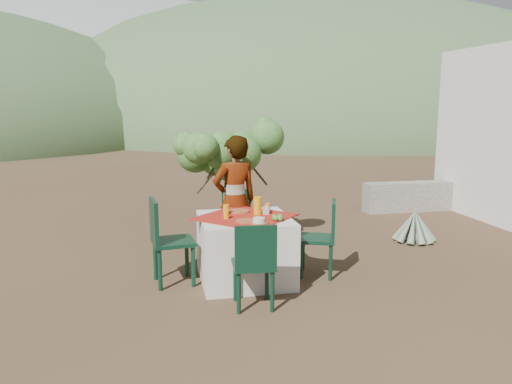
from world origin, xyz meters
TOP-DOWN VIEW (x-y plane):
  - ground at (0.00, 0.00)m, footprint 160.00×160.00m
  - table at (-0.57, 0.31)m, footprint 1.30×1.30m
  - chair_far at (-0.50, 1.40)m, footprint 0.48×0.48m
  - chair_near at (-0.64, -0.53)m, footprint 0.44×0.44m
  - chair_left at (-1.47, 0.37)m, footprint 0.51×0.51m
  - chair_right at (0.37, 0.29)m, footprint 0.54×0.54m
  - person at (-0.59, 0.94)m, footprint 0.69×0.55m
  - shrub_tree at (-0.49, 1.77)m, footprint 1.35×1.33m
  - agave at (2.19, 1.42)m, footprint 0.63×0.64m
  - stone_wall at (3.60, 3.40)m, footprint 2.60×0.35m
  - hill_near_right at (12.00, 36.00)m, footprint 48.00×48.00m
  - hill_far_center at (-4.00, 52.00)m, footprint 60.00×60.00m
  - hill_far_right at (28.00, 46.00)m, footprint 36.00×36.00m
  - plate_far at (-0.60, 0.56)m, footprint 0.26×0.26m
  - plate_near at (-0.61, 0.06)m, footprint 0.23×0.23m
  - glass_far at (-0.77, 0.47)m, footprint 0.07×0.07m
  - glass_near at (-0.80, 0.25)m, footprint 0.06×0.06m
  - juice_pitcher at (-0.41, 0.37)m, footprint 0.09×0.09m
  - bowl_plate at (-0.49, -0.05)m, footprint 0.20×0.20m
  - white_bowl at (-0.49, -0.05)m, footprint 0.13×0.13m
  - jar_left at (-0.30, 0.42)m, footprint 0.06×0.06m
  - jar_right at (-0.26, 0.51)m, footprint 0.06×0.06m
  - napkin_holder at (-0.32, 0.37)m, footprint 0.08×0.05m
  - fruit_cluster at (-0.26, 0.04)m, footprint 0.13×0.12m

SIDE VIEW (x-z plane):
  - ground at x=0.00m, z-range 0.00..0.00m
  - hill_near_right at x=12.00m, z-range -10.00..10.00m
  - hill_far_center at x=-4.00m, z-range -12.00..12.00m
  - hill_far_right at x=28.00m, z-range -7.00..7.00m
  - agave at x=2.19m, z-range -0.11..0.56m
  - stone_wall at x=3.60m, z-range 0.00..0.55m
  - table at x=-0.57m, z-range 0.00..0.76m
  - chair_far at x=-0.50m, z-range 0.05..0.92m
  - chair_near at x=-0.64m, z-range 0.05..0.94m
  - chair_right at x=0.37m, z-range 0.05..0.96m
  - chair_left at x=-1.47m, z-range 0.05..1.04m
  - bowl_plate at x=-0.49m, z-range 0.76..0.77m
  - plate_far at x=-0.60m, z-range 0.76..0.78m
  - plate_near at x=-0.61m, z-range 0.76..0.78m
  - fruit_cluster at x=-0.26m, z-range 0.76..0.83m
  - white_bowl at x=-0.49m, z-range 0.77..0.82m
  - napkin_holder at x=-0.32m, z-range 0.76..0.85m
  - glass_near at x=-0.80m, z-range 0.76..0.86m
  - jar_right at x=-0.26m, z-range 0.76..0.86m
  - jar_left at x=-0.30m, z-range 0.76..0.86m
  - glass_far at x=-0.77m, z-range 0.76..0.87m
  - person at x=-0.59m, z-range 0.00..1.65m
  - juice_pitcher at x=-0.41m, z-range 0.76..0.97m
  - shrub_tree at x=-0.49m, z-range 0.46..2.06m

